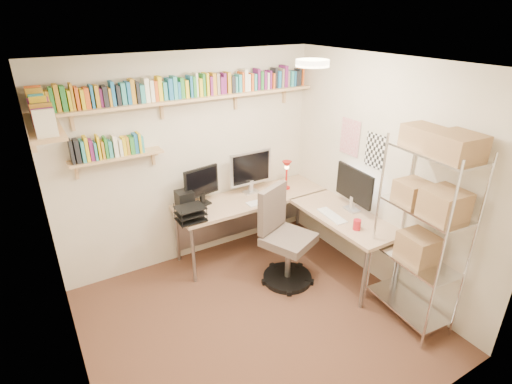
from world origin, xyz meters
The scene contains 6 objects.
ground centered at (0.00, 0.00, 0.00)m, with size 3.20×3.20×0.00m, color #4E2D21.
room_shell centered at (0.00, 0.00, 1.55)m, with size 3.24×3.04×2.52m.
wall_shelves centered at (-0.42, 1.30, 2.03)m, with size 3.12×1.09×0.80m.
corner_desk centered at (0.70, 0.93, 0.75)m, with size 2.02×1.93×1.32m.
office_chair centered at (0.64, 0.46, 0.48)m, with size 0.66×0.67×1.14m.
wire_rack centered at (1.36, -0.75, 1.33)m, with size 0.47×0.84×1.99m.
Camera 1 is at (-1.62, -2.70, 2.89)m, focal length 28.00 mm.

